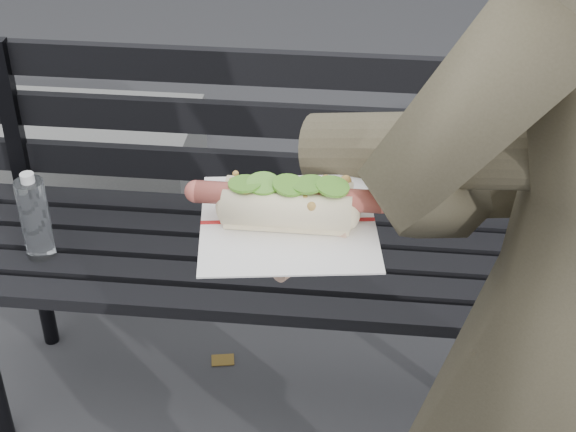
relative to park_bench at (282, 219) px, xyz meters
name	(u,v)px	position (x,y,z in m)	size (l,w,h in m)	color
park_bench	(282,219)	(0.00, 0.00, 0.00)	(1.50, 0.44, 0.88)	black
concrete_block	(11,170)	(-0.95, 0.65, -0.32)	(1.20, 0.40, 0.40)	slate
held_hotdog	(461,167)	(0.29, -0.79, 0.63)	(0.62, 0.31, 0.20)	#484330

